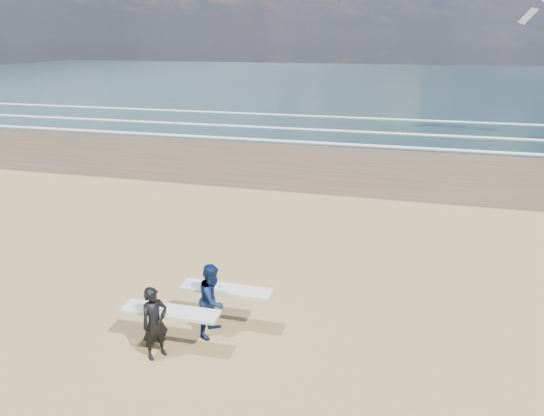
# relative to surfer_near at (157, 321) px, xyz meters

# --- Properties ---
(ocean) EXTENTS (220.00, 100.00, 0.02)m
(ocean) POSITION_rel_surfer_near_xyz_m (19.19, 72.34, -0.85)
(ocean) COLOR #172F33
(ocean) RESTS_ON ground
(surfer_near) EXTENTS (2.21, 1.00, 1.68)m
(surfer_near) POSITION_rel_surfer_near_xyz_m (0.00, 0.00, 0.00)
(surfer_near) COLOR black
(surfer_near) RESTS_ON ground
(surfer_far) EXTENTS (2.20, 1.09, 1.77)m
(surfer_far) POSITION_rel_surfer_near_xyz_m (0.86, 1.16, 0.03)
(surfer_far) COLOR #0B1B42
(surfer_far) RESTS_ON ground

